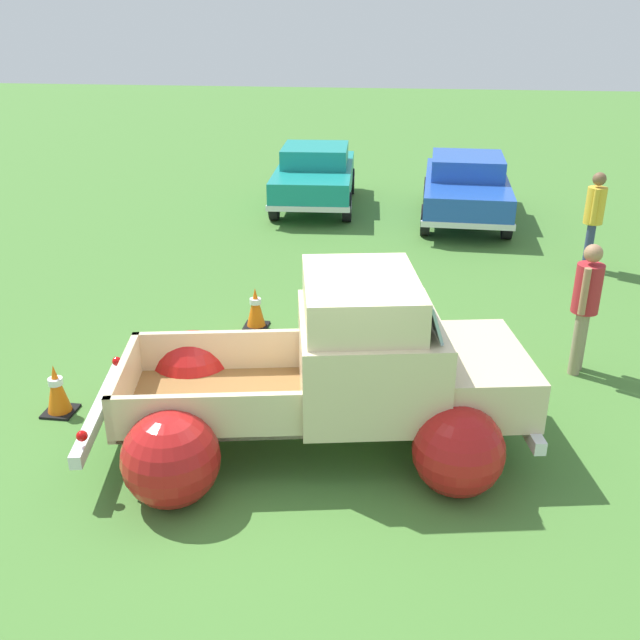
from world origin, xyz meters
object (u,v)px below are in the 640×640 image
vintage_pickup_truck (344,379)px  lane_cone_0 (57,390)px  show_car_0 (315,174)px  lane_cone_1 (256,308)px  spectator_1 (594,215)px  show_car_1 (466,185)px  spectator_0 (586,301)px

vintage_pickup_truck → lane_cone_0: 3.43m
vintage_pickup_truck → show_car_0: size_ratio=1.15×
vintage_pickup_truck → lane_cone_0: size_ratio=7.76×
vintage_pickup_truck → show_car_0: (-1.76, 10.24, 0.02)m
lane_cone_1 → vintage_pickup_truck: bearing=-60.6°
vintage_pickup_truck → spectator_1: bearing=47.7°
vintage_pickup_truck → show_car_1: vintage_pickup_truck is taller
spectator_1 → show_car_0: bearing=160.0°
spectator_0 → spectator_1: spectator_1 is taller
show_car_0 → lane_cone_1: size_ratio=6.76×
show_car_0 → lane_cone_1: bearing=-2.6°
show_car_1 → show_car_0: bearing=-100.9°
vintage_pickup_truck → spectator_0: size_ratio=2.79×
show_car_1 → spectator_0: spectator_0 is taller
lane_cone_0 → vintage_pickup_truck: bearing=-2.1°
show_car_1 → spectator_1: spectator_1 is taller
lane_cone_0 → spectator_0: bearing=17.0°
show_car_0 → spectator_0: 9.43m
show_car_0 → spectator_1: spectator_1 is taller
vintage_pickup_truck → show_car_1: bearing=68.6°
vintage_pickup_truck → show_car_0: vintage_pickup_truck is taller
vintage_pickup_truck → spectator_1: size_ratio=2.72×
show_car_0 → spectator_1: (5.63, -3.98, 0.25)m
show_car_0 → lane_cone_0: show_car_0 is taller
show_car_1 → lane_cone_1: (-3.42, -6.59, -0.47)m
spectator_1 → lane_cone_1: size_ratio=2.86×
vintage_pickup_truck → lane_cone_1: bearing=108.8°
show_car_1 → lane_cone_1: show_car_1 is taller
spectator_0 → lane_cone_0: (-6.28, -1.92, -0.69)m
spectator_1 → lane_cone_0: size_ratio=2.86×
lane_cone_0 → lane_cone_1: same height
vintage_pickup_truck → lane_cone_1: size_ratio=7.76×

